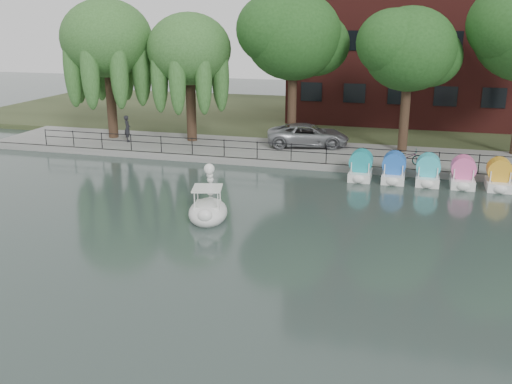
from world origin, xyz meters
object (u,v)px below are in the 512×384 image
at_px(pedestrian, 127,127).
at_px(swan_boat, 208,208).
at_px(minivan, 308,134).
at_px(bicycle, 407,156).

bearing_deg(pedestrian, swan_boat, -171.94).
relative_size(minivan, swan_boat, 2.01).
distance_m(minivan, swan_boat, 13.55).
bearing_deg(pedestrian, minivan, -113.47).
xyz_separation_m(minivan, pedestrian, (-11.61, -1.76, 0.18)).
bearing_deg(swan_boat, bicycle, 38.11).
distance_m(minivan, pedestrian, 11.74).
relative_size(minivan, pedestrian, 2.96).
xyz_separation_m(minivan, swan_boat, (-1.78, -13.41, -0.73)).
bearing_deg(swan_boat, pedestrian, 116.06).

